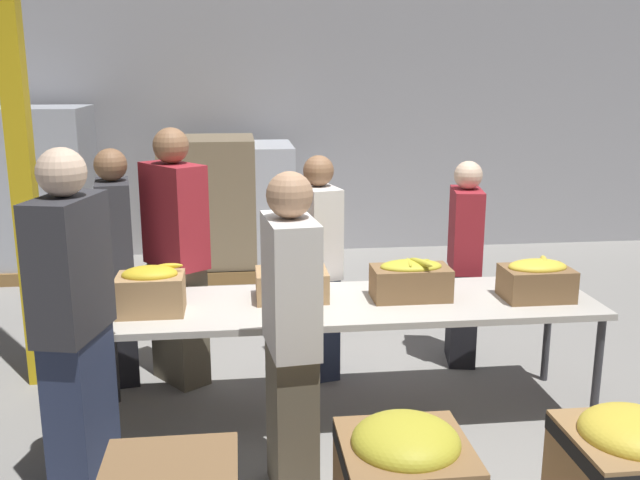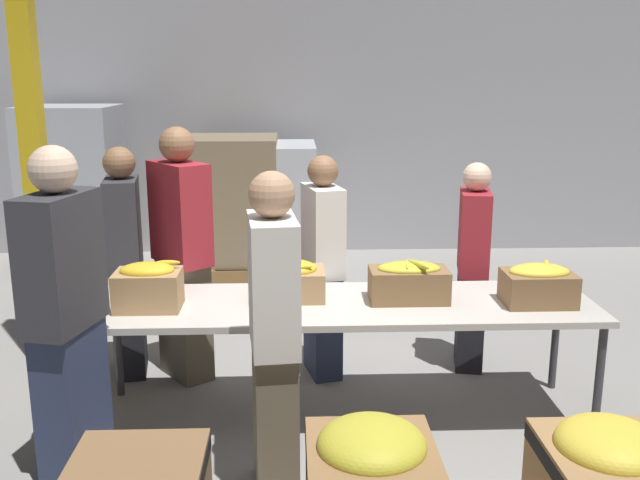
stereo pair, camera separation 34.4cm
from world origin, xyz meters
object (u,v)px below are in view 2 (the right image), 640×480
object	(u,v)px
banana_box_0	(148,286)
volunteer_2	(323,268)
sorting_table	(343,309)
volunteer_4	(182,257)
volunteer_5	(274,339)
pallet_stack_1	(269,208)
volunteer_1	(472,268)
pallet_stack_2	(75,189)
volunteer_0	(126,264)
banana_box_2	(409,281)
banana_box_1	(289,279)
support_pillar	(28,90)
banana_box_3	(539,284)
volunteer_3	(66,319)
pallet_stack_0	(233,205)

from	to	relation	value
banana_box_0	volunteer_2	world-z (taller)	volunteer_2
sorting_table	volunteer_4	world-z (taller)	volunteer_4
volunteer_5	pallet_stack_1	size ratio (longest dim) A/B	1.22
pallet_stack_1	sorting_table	bearing A→B (deg)	-80.74
volunteer_1	volunteer_2	xyz separation A→B (m)	(-1.08, -0.09, 0.03)
volunteer_5	pallet_stack_2	distance (m)	4.94
volunteer_0	pallet_stack_1	world-z (taller)	volunteer_0
banana_box_2	volunteer_4	size ratio (longest dim) A/B	0.27
banana_box_1	volunteer_2	bearing A→B (deg)	67.83
pallet_stack_2	support_pillar	bearing A→B (deg)	-77.71
banana_box_3	volunteer_3	bearing A→B (deg)	-168.54
volunteer_0	volunteer_1	distance (m)	2.46
banana_box_2	volunteer_5	size ratio (longest dim) A/B	0.28
banana_box_3	volunteer_4	world-z (taller)	volunteer_4
volunteer_5	pallet_stack_1	world-z (taller)	volunteer_5
banana_box_0	banana_box_3	bearing A→B (deg)	-0.08
banana_box_3	volunteer_0	size ratio (longest dim) A/B	0.25
pallet_stack_0	volunteer_0	bearing A→B (deg)	-101.07
banana_box_3	volunteer_1	world-z (taller)	volunteer_1
volunteer_3	pallet_stack_0	distance (m)	4.07
banana_box_1	volunteer_5	size ratio (longest dim) A/B	0.26
pallet_stack_2	banana_box_0	bearing A→B (deg)	-67.68
volunteer_4	pallet_stack_1	distance (m)	2.85
banana_box_1	volunteer_1	bearing A→B (deg)	26.87
banana_box_1	pallet_stack_1	size ratio (longest dim) A/B	0.32
volunteer_5	pallet_stack_1	xyz separation A→B (m)	(-0.16, 4.24, -0.16)
sorting_table	banana_box_1	size ratio (longest dim) A/B	7.04
volunteer_4	volunteer_5	bearing A→B (deg)	-12.22
sorting_table	banana_box_3	world-z (taller)	banana_box_3
volunteer_0	volunteer_1	world-z (taller)	volunteer_0
sorting_table	volunteer_4	xyz separation A→B (m)	(-1.07, 0.65, 0.17)
volunteer_1	volunteer_4	size ratio (longest dim) A/B	0.85
volunteer_0	volunteer_5	size ratio (longest dim) A/B	0.97
volunteer_5	volunteer_2	bearing A→B (deg)	-17.91
banana_box_0	banana_box_3	distance (m)	2.33
banana_box_3	volunteer_2	bearing A→B (deg)	149.89
support_pillar	pallet_stack_2	xyz separation A→B (m)	(-0.62, 2.85, -1.13)
banana_box_0	volunteer_1	distance (m)	2.30
banana_box_2	banana_box_3	size ratio (longest dim) A/B	1.15
volunteer_1	pallet_stack_1	distance (m)	3.11
banana_box_0	volunteer_1	bearing A→B (deg)	21.12
banana_box_0	volunteer_0	distance (m)	0.87
banana_box_2	volunteer_0	xyz separation A→B (m)	(-1.88, 0.72, -0.07)
sorting_table	support_pillar	bearing A→B (deg)	159.81
banana_box_3	pallet_stack_0	distance (m)	4.09
volunteer_4	banana_box_1	bearing A→B (deg)	15.72
sorting_table	banana_box_1	bearing A→B (deg)	164.84
volunteer_2	pallet_stack_1	bearing A→B (deg)	176.42
banana_box_1	volunteer_2	size ratio (longest dim) A/B	0.28
volunteer_0	volunteer_4	bearing A→B (deg)	70.62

